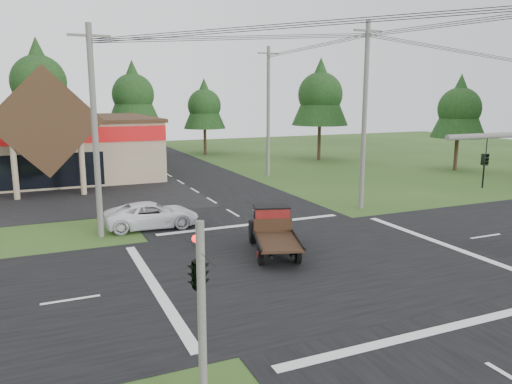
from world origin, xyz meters
TOP-DOWN VIEW (x-y plane):
  - ground at (0.00, 0.00)m, footprint 120.00×120.00m
  - road_ns at (0.00, 0.00)m, footprint 12.00×120.00m
  - road_ew at (0.00, 0.00)m, footprint 120.00×12.00m
  - traffic_signal_corner at (-7.50, -7.32)m, footprint 0.53×2.48m
  - utility_pole_nw at (-8.00, 8.00)m, footprint 2.00×0.30m
  - utility_pole_ne at (8.00, 8.00)m, footprint 2.00×0.30m
  - utility_pole_n at (8.00, 22.00)m, footprint 2.00×0.30m
  - tree_row_c at (-10.00, 41.00)m, footprint 7.28×7.28m
  - tree_row_d at (0.00, 42.00)m, footprint 6.16×6.16m
  - tree_row_e at (8.00, 40.00)m, footprint 5.04×5.04m
  - tree_side_ne at (18.00, 30.00)m, footprint 6.16×6.16m
  - tree_side_e_near at (26.00, 18.00)m, footprint 5.04×5.04m
  - antique_flatbed_truck at (-1.10, 1.89)m, footprint 3.28×5.27m
  - white_pickup at (-5.22, 8.69)m, footprint 5.17×2.64m

SIDE VIEW (x-z plane):
  - ground at x=0.00m, z-range 0.00..0.00m
  - road_ns at x=0.00m, z-range 0.00..0.02m
  - road_ew at x=0.00m, z-range 0.00..0.02m
  - white_pickup at x=-5.22m, z-range 0.00..1.40m
  - antique_flatbed_truck at x=-1.10m, z-range 0.00..2.06m
  - traffic_signal_corner at x=-7.50m, z-range 1.32..5.72m
  - utility_pole_nw at x=-8.00m, z-range 0.14..10.64m
  - utility_pole_n at x=8.00m, z-range 0.14..11.34m
  - utility_pole_ne at x=8.00m, z-range 0.14..11.64m
  - tree_row_e at x=8.00m, z-range 1.49..10.58m
  - tree_side_e_near at x=26.00m, z-range 1.49..10.58m
  - tree_row_d at x=0.00m, z-range 1.82..12.93m
  - tree_side_ne at x=18.00m, z-range 1.82..12.93m
  - tree_row_c at x=-10.00m, z-range 2.16..15.29m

